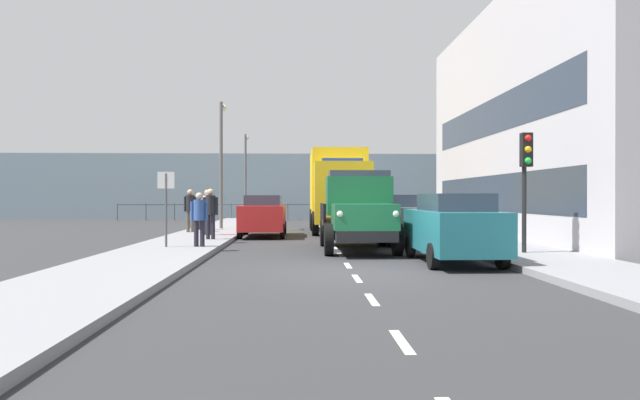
% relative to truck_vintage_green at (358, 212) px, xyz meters
% --- Properties ---
extents(ground_plane, '(80.00, 80.00, 0.00)m').
position_rel_truck_vintage_green_xyz_m(ground_plane, '(0.63, -4.48, -1.18)').
color(ground_plane, '#2D2D30').
extents(sidewalk_left, '(2.79, 39.55, 0.15)m').
position_rel_truck_vintage_green_xyz_m(sidewalk_left, '(-4.38, -4.48, -1.10)').
color(sidewalk_left, gray).
rests_on(sidewalk_left, ground_plane).
extents(sidewalk_right, '(2.79, 39.55, 0.15)m').
position_rel_truck_vintage_green_xyz_m(sidewalk_right, '(5.64, -4.48, -1.10)').
color(sidewalk_right, gray).
rests_on(sidewalk_right, ground_plane).
extents(road_centreline_markings, '(0.12, 34.91, 0.01)m').
position_rel_truck_vintage_green_xyz_m(road_centreline_markings, '(0.63, -3.23, -1.17)').
color(road_centreline_markings, silver).
rests_on(road_centreline_markings, ground_plane).
extents(building_terrace, '(8.21, 18.01, 9.33)m').
position_rel_truck_vintage_green_xyz_m(building_terrace, '(-9.86, -5.14, 3.48)').
color(building_terrace, '#B7B2B7').
rests_on(building_terrace, ground_plane).
extents(sea_horizon, '(80.00, 0.80, 5.00)m').
position_rel_truck_vintage_green_xyz_m(sea_horizon, '(0.63, -27.26, 1.32)').
color(sea_horizon, gray).
rests_on(sea_horizon, ground_plane).
extents(seawall_railing, '(28.08, 0.08, 1.20)m').
position_rel_truck_vintage_green_xyz_m(seawall_railing, '(0.63, -23.66, -0.26)').
color(seawall_railing, '#4C5156').
rests_on(seawall_railing, ground_plane).
extents(truck_vintage_green, '(2.17, 5.64, 2.43)m').
position_rel_truck_vintage_green_xyz_m(truck_vintage_green, '(0.00, 0.00, 0.00)').
color(truck_vintage_green, black).
rests_on(truck_vintage_green, ground_plane).
extents(lorry_cargo_yellow, '(2.58, 8.20, 3.87)m').
position_rel_truck_vintage_green_xyz_m(lorry_cargo_yellow, '(-0.04, -9.94, 0.90)').
color(lorry_cargo_yellow, gold).
rests_on(lorry_cargo_yellow, ground_plane).
extents(car_teal_kerbside_near, '(1.77, 4.27, 1.72)m').
position_rel_truck_vintage_green_xyz_m(car_teal_kerbside_near, '(-2.03, 3.18, -0.28)').
color(car_teal_kerbside_near, '#1E6670').
rests_on(car_teal_kerbside_near, ground_plane).
extents(car_grey_kerbside_1, '(1.91, 3.86, 1.72)m').
position_rel_truck_vintage_green_xyz_m(car_grey_kerbside_1, '(-2.03, -2.74, -0.28)').
color(car_grey_kerbside_1, slate).
rests_on(car_grey_kerbside_1, ground_plane).
extents(car_red_oppositeside_0, '(1.85, 4.32, 1.72)m').
position_rel_truck_vintage_green_xyz_m(car_red_oppositeside_0, '(3.29, -6.63, -0.28)').
color(car_red_oppositeside_0, '#B21E1E').
rests_on(car_red_oppositeside_0, ground_plane).
extents(pedestrian_couple_b, '(0.53, 0.34, 1.63)m').
position_rel_truck_vintage_green_xyz_m(pedestrian_couple_b, '(4.80, -0.07, -0.07)').
color(pedestrian_couple_b, black).
rests_on(pedestrian_couple_b, sidewalk_right).
extents(pedestrian_near_railing, '(0.53, 0.34, 1.79)m').
position_rel_truck_vintage_green_xyz_m(pedestrian_near_railing, '(4.94, -3.13, 0.03)').
color(pedestrian_near_railing, black).
rests_on(pedestrian_near_railing, sidewalk_right).
extents(pedestrian_in_dark_coat, '(0.53, 0.34, 1.79)m').
position_rel_truck_vintage_green_xyz_m(pedestrian_in_dark_coat, '(5.43, -5.52, 0.03)').
color(pedestrian_in_dark_coat, '#383342').
rests_on(pedestrian_in_dark_coat, sidewalk_right).
extents(pedestrian_couple_a, '(0.53, 0.34, 1.83)m').
position_rel_truck_vintage_green_xyz_m(pedestrian_couple_a, '(6.46, -7.41, 0.06)').
color(pedestrian_couple_a, '#4C473D').
rests_on(pedestrian_couple_a, sidewalk_right).
extents(pedestrian_with_bag, '(0.53, 0.34, 1.58)m').
position_rel_truck_vintage_green_xyz_m(pedestrian_with_bag, '(6.30, -9.18, -0.10)').
color(pedestrian_with_bag, '#383342').
rests_on(pedestrian_with_bag, sidewalk_right).
extents(traffic_light_near, '(0.28, 0.41, 3.20)m').
position_rel_truck_vintage_green_xyz_m(traffic_light_near, '(-4.26, 2.21, 1.29)').
color(traffic_light_near, black).
rests_on(traffic_light_near, sidewalk_left).
extents(lamp_post_promenade, '(0.32, 1.14, 6.06)m').
position_rel_truck_vintage_green_xyz_m(lamp_post_promenade, '(5.53, -10.48, 2.61)').
color(lamp_post_promenade, '#59595B').
rests_on(lamp_post_promenade, sidewalk_right).
extents(lamp_post_far, '(0.32, 1.14, 5.93)m').
position_rel_truck_vintage_green_xyz_m(lamp_post_far, '(5.58, -23.39, 2.54)').
color(lamp_post_far, '#59595B').
rests_on(lamp_post_far, sidewalk_right).
extents(street_sign, '(0.50, 0.07, 2.25)m').
position_rel_truck_vintage_green_xyz_m(street_sign, '(5.78, -0.01, 0.50)').
color(street_sign, '#4C4C4C').
rests_on(street_sign, sidewalk_right).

